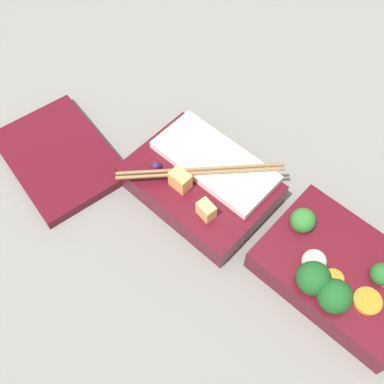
% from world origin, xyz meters
% --- Properties ---
extents(ground_plane, '(3.00, 3.00, 0.00)m').
position_xyz_m(ground_plane, '(0.00, 0.00, 0.00)').
color(ground_plane, slate).
extents(bento_tray_vegetable, '(0.20, 0.14, 0.07)m').
position_xyz_m(bento_tray_vegetable, '(-0.09, -0.01, 0.02)').
color(bento_tray_vegetable, '#510F19').
rests_on(bento_tray_vegetable, ground_plane).
extents(bento_tray_rice, '(0.20, 0.17, 0.07)m').
position_xyz_m(bento_tray_rice, '(0.12, 0.01, 0.02)').
color(bento_tray_rice, '#510F19').
rests_on(bento_tray_rice, ground_plane).
extents(bento_lid, '(0.22, 0.17, 0.02)m').
position_xyz_m(bento_lid, '(0.32, 0.11, 0.01)').
color(bento_lid, '#510F19').
rests_on(bento_lid, ground_plane).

